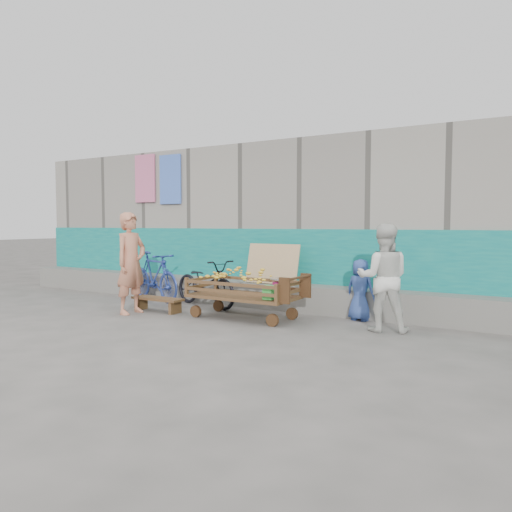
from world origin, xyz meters
The scene contains 9 objects.
ground centered at (0.00, 0.00, 0.00)m, with size 80.00×80.00×0.00m, color #53514C.
building_wall centered at (0.00, 4.05, 1.47)m, with size 12.00×3.50×3.00m.
banana_cart centered at (0.29, 1.25, 0.53)m, with size 1.85×0.85×0.79m.
bench centered at (-1.25, 1.01, 0.18)m, with size 0.96×0.29×0.24m.
vendor_man centered at (-1.50, 0.65, 0.84)m, with size 0.61×0.40×1.68m, color #C27758.
woman centered at (2.48, 1.48, 0.75)m, with size 0.73×0.57×1.49m, color silver.
child centered at (1.95, 2.05, 0.48)m, with size 0.46×0.30×0.95m, color #2F4A93.
bicycle_dark centered at (-0.87, 1.85, 0.43)m, with size 0.57×1.62×0.85m, color black.
bicycle_blue centered at (-2.11, 1.85, 0.48)m, with size 0.45×1.59×0.96m, color navy.
Camera 1 is at (4.56, -5.29, 1.49)m, focal length 35.00 mm.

